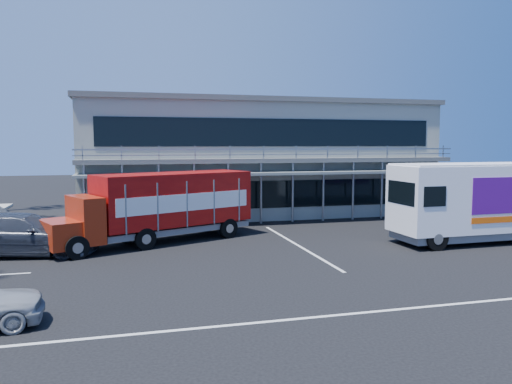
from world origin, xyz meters
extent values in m
plane|color=black|center=(0.00, 0.00, 0.00)|extent=(120.00, 120.00, 0.00)
cube|color=#969A8D|center=(3.00, 15.00, 3.50)|extent=(22.00, 10.00, 7.00)
cube|color=#515454|center=(3.00, 15.00, 7.15)|extent=(22.40, 10.40, 0.30)
cube|color=#515454|center=(3.00, 9.40, 3.60)|extent=(22.00, 1.20, 0.25)
cube|color=gray|center=(3.00, 8.85, 4.10)|extent=(22.00, 0.08, 0.90)
cube|color=slate|center=(3.00, 9.10, 2.90)|extent=(22.00, 1.80, 0.15)
cube|color=black|center=(3.00, 9.98, 1.60)|extent=(20.00, 0.06, 1.60)
cube|color=black|center=(3.00, 9.98, 5.20)|extent=(20.00, 0.06, 1.60)
cube|color=#97220C|center=(-8.00, 3.37, 0.91)|extent=(2.00, 2.40, 1.10)
cube|color=#97220C|center=(-7.08, 3.78, 1.42)|extent=(1.76, 2.46, 1.92)
cube|color=black|center=(-7.08, 3.78, 1.96)|extent=(0.83, 1.79, 0.64)
cube|color=#AD0F0A|center=(-3.24, 5.48, 2.01)|extent=(7.61, 5.05, 2.38)
cube|color=slate|center=(-3.24, 5.48, 0.59)|extent=(7.47, 4.73, 0.27)
cube|color=white|center=(-2.77, 4.43, 1.92)|extent=(6.16, 2.75, 0.78)
cube|color=white|center=(-3.71, 6.54, 1.92)|extent=(6.16, 2.75, 0.78)
cylinder|color=black|center=(-7.35, 2.57, 0.48)|extent=(0.98, 0.64, 0.95)
cylinder|color=black|center=(-8.16, 4.40, 0.48)|extent=(0.98, 0.64, 0.95)
cylinder|color=black|center=(-4.67, 3.75, 0.48)|extent=(0.98, 0.64, 0.95)
cylinder|color=black|center=(-5.49, 5.59, 0.48)|extent=(0.98, 0.64, 0.95)
cylinder|color=black|center=(-0.66, 5.53, 0.48)|extent=(0.98, 0.64, 0.95)
cylinder|color=black|center=(-1.48, 7.36, 0.48)|extent=(0.98, 0.64, 0.95)
cube|color=white|center=(10.00, 1.60, 2.08)|extent=(7.53, 2.72, 2.99)
cube|color=slate|center=(10.00, 1.60, 0.43)|extent=(7.23, 2.46, 0.37)
cube|color=black|center=(6.28, 1.52, 2.40)|extent=(0.11, 2.10, 1.01)
cube|color=white|center=(10.00, 1.60, 3.61)|extent=(7.38, 2.67, 0.09)
cube|color=#560E7E|center=(10.88, 0.33, 2.30)|extent=(3.85, 0.11, 1.60)
cube|color=#560E7E|center=(10.83, 2.92, 2.30)|extent=(3.85, 0.11, 1.60)
cube|color=#F2590C|center=(10.88, 0.32, 1.23)|extent=(3.85, 0.10, 0.27)
cylinder|color=black|center=(7.35, 0.41, 0.51)|extent=(1.03, 0.30, 1.03)
cylinder|color=black|center=(7.31, 2.68, 0.51)|extent=(1.03, 0.30, 1.03)
cylinder|color=black|center=(12.22, 2.78, 0.51)|extent=(1.03, 0.30, 1.03)
imported|color=silver|center=(-9.50, 4.40, 0.65)|extent=(4.87, 2.56, 1.31)
imported|color=#2D323C|center=(-9.50, 4.00, 0.85)|extent=(6.21, 3.39, 1.71)
camera|label=1|loc=(-5.44, -17.90, 4.54)|focal=35.00mm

